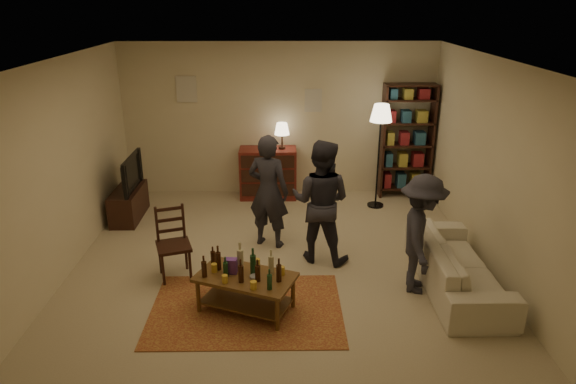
{
  "coord_description": "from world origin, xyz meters",
  "views": [
    {
      "loc": [
        0.04,
        -5.96,
        3.4
      ],
      "look_at": [
        0.12,
        0.1,
        1.09
      ],
      "focal_mm": 32.0,
      "sensor_mm": 36.0,
      "label": 1
    }
  ],
  "objects_px": {
    "dresser": "(269,172)",
    "sofa": "(457,265)",
    "floor_lamp": "(381,120)",
    "person_by_sofa": "(421,234)",
    "bookshelf": "(406,140)",
    "tv_stand": "(128,196)",
    "person_right": "(321,202)",
    "coffee_table": "(245,279)",
    "person_left": "(268,192)",
    "dining_chair": "(173,240)"
  },
  "relations": [
    {
      "from": "dresser",
      "to": "sofa",
      "type": "relative_size",
      "value": 0.65
    },
    {
      "from": "floor_lamp",
      "to": "person_by_sofa",
      "type": "xyz_separation_m",
      "value": [
        0.03,
        -2.7,
        -0.77
      ]
    },
    {
      "from": "bookshelf",
      "to": "floor_lamp",
      "type": "bearing_deg",
      "value": -137.66
    },
    {
      "from": "tv_stand",
      "to": "sofa",
      "type": "height_order",
      "value": "tv_stand"
    },
    {
      "from": "dresser",
      "to": "person_right",
      "type": "xyz_separation_m",
      "value": [
        0.75,
        -2.35,
        0.37
      ]
    },
    {
      "from": "coffee_table",
      "to": "person_by_sofa",
      "type": "xyz_separation_m",
      "value": [
        2.08,
        0.43,
        0.34
      ]
    },
    {
      "from": "floor_lamp",
      "to": "person_by_sofa",
      "type": "distance_m",
      "value": 2.8
    },
    {
      "from": "coffee_table",
      "to": "floor_lamp",
      "type": "height_order",
      "value": "floor_lamp"
    },
    {
      "from": "person_left",
      "to": "person_by_sofa",
      "type": "xyz_separation_m",
      "value": [
        1.85,
        -1.25,
        -0.08
      ]
    },
    {
      "from": "sofa",
      "to": "person_left",
      "type": "distance_m",
      "value": 2.69
    },
    {
      "from": "person_left",
      "to": "person_by_sofa",
      "type": "distance_m",
      "value": 2.23
    },
    {
      "from": "dining_chair",
      "to": "tv_stand",
      "type": "xyz_separation_m",
      "value": [
        -1.09,
        1.87,
        -0.12
      ]
    },
    {
      "from": "tv_stand",
      "to": "sofa",
      "type": "bearing_deg",
      "value": -25.34
    },
    {
      "from": "coffee_table",
      "to": "floor_lamp",
      "type": "distance_m",
      "value": 3.9
    },
    {
      "from": "tv_stand",
      "to": "sofa",
      "type": "xyz_separation_m",
      "value": [
        4.64,
        -2.2,
        -0.08
      ]
    },
    {
      "from": "sofa",
      "to": "person_by_sofa",
      "type": "bearing_deg",
      "value": 95.31
    },
    {
      "from": "person_left",
      "to": "person_right",
      "type": "xyz_separation_m",
      "value": [
        0.71,
        -0.45,
        0.02
      ]
    },
    {
      "from": "coffee_table",
      "to": "dresser",
      "type": "bearing_deg",
      "value": 86.93
    },
    {
      "from": "dining_chair",
      "to": "person_right",
      "type": "distance_m",
      "value": 1.99
    },
    {
      "from": "dresser",
      "to": "floor_lamp",
      "type": "distance_m",
      "value": 2.18
    },
    {
      "from": "tv_stand",
      "to": "dresser",
      "type": "xyz_separation_m",
      "value": [
        2.25,
        0.91,
        0.09
      ]
    },
    {
      "from": "coffee_table",
      "to": "dining_chair",
      "type": "distance_m",
      "value": 1.26
    },
    {
      "from": "dresser",
      "to": "person_right",
      "type": "bearing_deg",
      "value": -72.29
    },
    {
      "from": "person_left",
      "to": "dining_chair",
      "type": "bearing_deg",
      "value": 57.6
    },
    {
      "from": "coffee_table",
      "to": "person_left",
      "type": "height_order",
      "value": "person_left"
    },
    {
      "from": "sofa",
      "to": "floor_lamp",
      "type": "bearing_deg",
      "value": 11.41
    },
    {
      "from": "person_left",
      "to": "tv_stand",
      "type": "bearing_deg",
      "value": -1.76
    },
    {
      "from": "bookshelf",
      "to": "sofa",
      "type": "xyz_separation_m",
      "value": [
        -0.05,
        -3.18,
        -0.73
      ]
    },
    {
      "from": "floor_lamp",
      "to": "dresser",
      "type": "bearing_deg",
      "value": 166.02
    },
    {
      "from": "bookshelf",
      "to": "tv_stand",
      "type": "bearing_deg",
      "value": -168.2
    },
    {
      "from": "coffee_table",
      "to": "person_left",
      "type": "xyz_separation_m",
      "value": [
        0.24,
        1.68,
        0.42
      ]
    },
    {
      "from": "floor_lamp",
      "to": "coffee_table",
      "type": "bearing_deg",
      "value": -123.28
    },
    {
      "from": "tv_stand",
      "to": "person_right",
      "type": "xyz_separation_m",
      "value": [
        3.0,
        -1.44,
        0.46
      ]
    },
    {
      "from": "dining_chair",
      "to": "person_left",
      "type": "bearing_deg",
      "value": 17.54
    },
    {
      "from": "bookshelf",
      "to": "dresser",
      "type": "bearing_deg",
      "value": -178.43
    },
    {
      "from": "bookshelf",
      "to": "floor_lamp",
      "type": "height_order",
      "value": "bookshelf"
    },
    {
      "from": "dining_chair",
      "to": "floor_lamp",
      "type": "height_order",
      "value": "floor_lamp"
    },
    {
      "from": "dresser",
      "to": "person_by_sofa",
      "type": "distance_m",
      "value": 3.69
    },
    {
      "from": "floor_lamp",
      "to": "person_left",
      "type": "xyz_separation_m",
      "value": [
        -1.81,
        -1.44,
        -0.68
      ]
    },
    {
      "from": "person_right",
      "to": "person_by_sofa",
      "type": "distance_m",
      "value": 1.4
    },
    {
      "from": "sofa",
      "to": "person_left",
      "type": "relative_size",
      "value": 1.26
    },
    {
      "from": "person_right",
      "to": "bookshelf",
      "type": "bearing_deg",
      "value": -104.65
    },
    {
      "from": "bookshelf",
      "to": "person_left",
      "type": "relative_size",
      "value": 1.22
    },
    {
      "from": "person_right",
      "to": "person_by_sofa",
      "type": "xyz_separation_m",
      "value": [
        1.14,
        -0.81,
        -0.1
      ]
    },
    {
      "from": "dresser",
      "to": "sofa",
      "type": "xyz_separation_m",
      "value": [
        2.39,
        -3.11,
        -0.17
      ]
    },
    {
      "from": "dining_chair",
      "to": "person_left",
      "type": "distance_m",
      "value": 1.52
    },
    {
      "from": "coffee_table",
      "to": "tv_stand",
      "type": "relative_size",
      "value": 1.17
    },
    {
      "from": "dining_chair",
      "to": "floor_lamp",
      "type": "bearing_deg",
      "value": 19.07
    },
    {
      "from": "dresser",
      "to": "person_left",
      "type": "distance_m",
      "value": 1.94
    },
    {
      "from": "bookshelf",
      "to": "coffee_table",
      "type": "bearing_deg",
      "value": -125.76
    }
  ]
}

